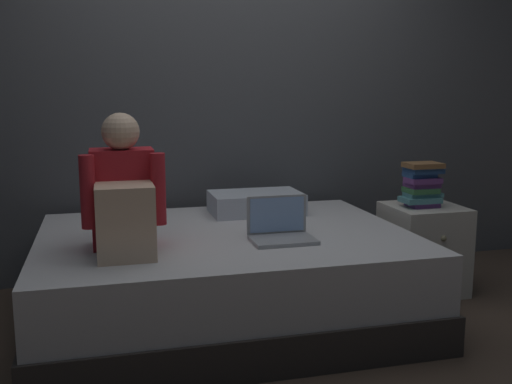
# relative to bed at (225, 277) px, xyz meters

# --- Properties ---
(ground_plane) EXTENTS (8.00, 8.00, 0.00)m
(ground_plane) POSITION_rel_bed_xyz_m (0.20, -0.30, -0.25)
(ground_plane) COLOR #47382D
(wall_back) EXTENTS (5.60, 0.10, 2.70)m
(wall_back) POSITION_rel_bed_xyz_m (0.20, 0.90, 1.10)
(wall_back) COLOR #4C4F54
(wall_back) RESTS_ON ground_plane
(bed) EXTENTS (2.00, 1.50, 0.50)m
(bed) POSITION_rel_bed_xyz_m (0.00, 0.00, 0.00)
(bed) COLOR #332D2B
(bed) RESTS_ON ground_plane
(nightstand) EXTENTS (0.44, 0.46, 0.55)m
(nightstand) POSITION_rel_bed_xyz_m (1.30, 0.15, 0.03)
(nightstand) COLOR beige
(nightstand) RESTS_ON ground_plane
(person_sitting) EXTENTS (0.39, 0.44, 0.66)m
(person_sitting) POSITION_rel_bed_xyz_m (-0.54, -0.23, 0.50)
(person_sitting) COLOR #B21E28
(person_sitting) RESTS_ON bed
(laptop) EXTENTS (0.32, 0.23, 0.22)m
(laptop) POSITION_rel_bed_xyz_m (0.24, -0.23, 0.31)
(laptop) COLOR #9EA0A5
(laptop) RESTS_ON bed
(pillow) EXTENTS (0.56, 0.36, 0.13)m
(pillow) POSITION_rel_bed_xyz_m (0.29, 0.45, 0.32)
(pillow) COLOR silver
(pillow) RESTS_ON bed
(book_stack) EXTENTS (0.25, 0.18, 0.27)m
(book_stack) POSITION_rel_bed_xyz_m (1.26, 0.14, 0.44)
(book_stack) COLOR #703D84
(book_stack) RESTS_ON nightstand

